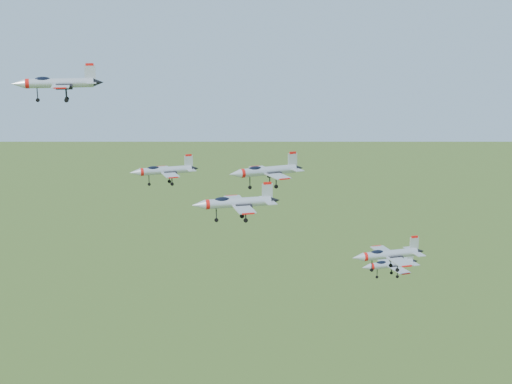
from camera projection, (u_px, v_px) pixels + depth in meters
name	position (u px, v px, depth m)	size (l,w,h in m)	color
jet_lead	(57.00, 83.00, 106.04)	(13.43, 11.21, 3.59)	#AEB4BB
jet_left_high	(164.00, 170.00, 110.70)	(10.95, 9.01, 2.93)	#AEB4BB
jet_right_high	(235.00, 202.00, 89.11)	(11.39, 9.47, 3.04)	#AEB4BB
jet_left_low	(266.00, 171.00, 119.99)	(13.84, 11.45, 3.70)	#AEB4BB
jet_right_low	(388.00, 254.00, 107.20)	(11.99, 9.92, 3.21)	#AEB4BB
jet_trail	(390.00, 264.00, 122.75)	(10.99, 9.03, 2.95)	#AEB4BB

